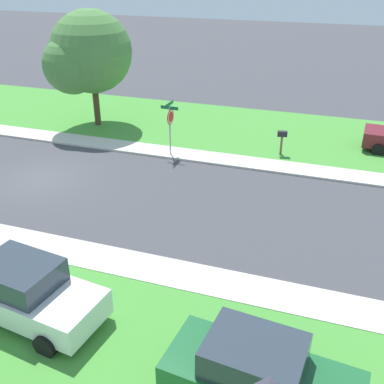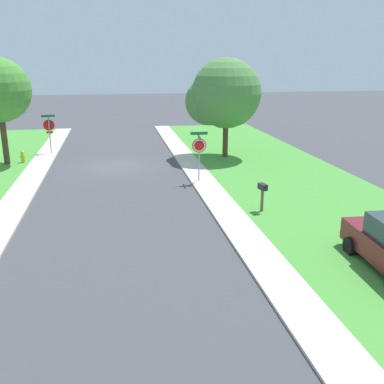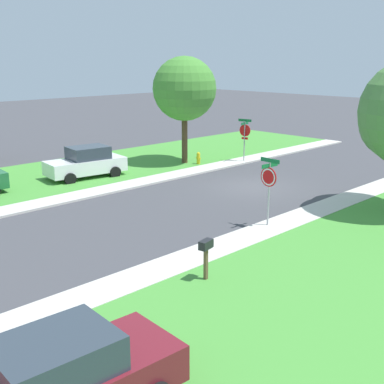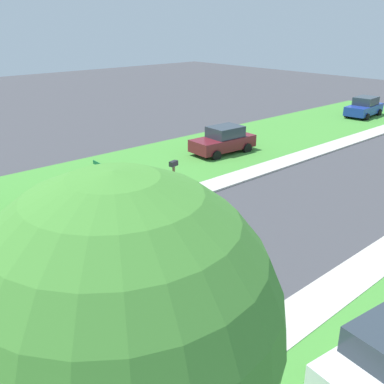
{
  "view_description": "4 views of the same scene",
  "coord_description": "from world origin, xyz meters",
  "px_view_note": "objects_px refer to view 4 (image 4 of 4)",
  "views": [
    {
      "loc": [
        15.59,
        12.51,
        9.03
      ],
      "look_at": [
        1.62,
        7.79,
        1.4
      ],
      "focal_mm": 42.74,
      "sensor_mm": 36.0,
      "label": 1
    },
    {
      "loc": [
        -0.0,
        27.09,
        6.44
      ],
      "look_at": [
        -2.93,
        10.83,
        1.4
      ],
      "focal_mm": 40.8,
      "sensor_mm": 36.0,
      "label": 2
    },
    {
      "loc": [
        -15.78,
        19.81,
        6.48
      ],
      "look_at": [
        -2.25,
        6.61,
        1.4
      ],
      "focal_mm": 46.84,
      "sensor_mm": 36.0,
      "label": 3
    },
    {
      "loc": [
        10.51,
        -3.76,
        8.07
      ],
      "look_at": [
        -2.15,
        7.56,
        1.4
      ],
      "focal_mm": 41.09,
      "sensor_mm": 36.0,
      "label": 4
    }
  ],
  "objects_px": {
    "tree_sidewalk_far": "(124,349)",
    "car_maroon_near_corner": "(223,140)",
    "stop_sign_far_corner": "(101,183)",
    "car_blue_kerbside_mid": "(364,107)",
    "mailbox": "(174,167)"
  },
  "relations": [
    {
      "from": "car_blue_kerbside_mid",
      "to": "mailbox",
      "type": "relative_size",
      "value": 3.39
    },
    {
      "from": "tree_sidewalk_far",
      "to": "car_maroon_near_corner",
      "type": "bearing_deg",
      "value": 131.37
    },
    {
      "from": "car_blue_kerbside_mid",
      "to": "mailbox",
      "type": "height_order",
      "value": "car_blue_kerbside_mid"
    },
    {
      "from": "stop_sign_far_corner",
      "to": "car_blue_kerbside_mid",
      "type": "relative_size",
      "value": 0.62
    },
    {
      "from": "car_blue_kerbside_mid",
      "to": "car_maroon_near_corner",
      "type": "bearing_deg",
      "value": -90.88
    },
    {
      "from": "car_maroon_near_corner",
      "to": "tree_sidewalk_far",
      "type": "height_order",
      "value": "tree_sidewalk_far"
    },
    {
      "from": "car_blue_kerbside_mid",
      "to": "mailbox",
      "type": "distance_m",
      "value": 23.7
    },
    {
      "from": "stop_sign_far_corner",
      "to": "car_blue_kerbside_mid",
      "type": "distance_m",
      "value": 29.16
    },
    {
      "from": "stop_sign_far_corner",
      "to": "car_maroon_near_corner",
      "type": "height_order",
      "value": "stop_sign_far_corner"
    },
    {
      "from": "stop_sign_far_corner",
      "to": "car_maroon_near_corner",
      "type": "xyz_separation_m",
      "value": [
        -4.14,
        11.38,
        -1.01
      ]
    },
    {
      "from": "car_maroon_near_corner",
      "to": "car_blue_kerbside_mid",
      "type": "xyz_separation_m",
      "value": [
        0.27,
        17.5,
        0.0
      ]
    },
    {
      "from": "stop_sign_far_corner",
      "to": "car_blue_kerbside_mid",
      "type": "height_order",
      "value": "stop_sign_far_corner"
    },
    {
      "from": "tree_sidewalk_far",
      "to": "mailbox",
      "type": "relative_size",
      "value": 5.05
    },
    {
      "from": "car_maroon_near_corner",
      "to": "mailbox",
      "type": "xyz_separation_m",
      "value": [
        2.38,
        -6.1,
        0.14
      ]
    },
    {
      "from": "stop_sign_far_corner",
      "to": "mailbox",
      "type": "bearing_deg",
      "value": 108.45
    }
  ]
}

